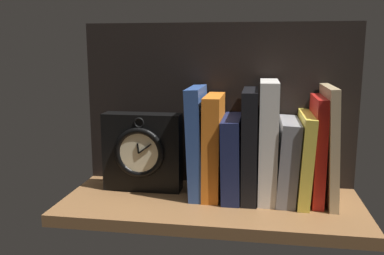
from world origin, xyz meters
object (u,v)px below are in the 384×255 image
(book_orange_pandolfini, at_px, (214,146))
(book_tan_shortstories, at_px, (329,145))
(framed_clock, at_px, (142,152))
(book_blue_modern, at_px, (198,141))
(book_red_requiem, at_px, (317,149))
(book_navy_bierce, at_px, (232,157))
(book_black_skeptic, at_px, (250,144))
(book_yellow_seinlanguage, at_px, (304,157))
(book_white_catcher, at_px, (268,140))
(book_gray_chess, at_px, (287,160))

(book_orange_pandolfini, height_order, book_tan_shortstories, book_tan_shortstories)
(framed_clock, bearing_deg, book_blue_modern, -1.16)
(book_red_requiem, bearing_deg, book_navy_bierce, 180.00)
(book_black_skeptic, xyz_separation_m, book_yellow_seinlanguage, (0.12, 0.00, -0.03))
(book_black_skeptic, distance_m, book_white_catcher, 0.04)
(book_gray_chess, bearing_deg, book_navy_bierce, 180.00)
(book_blue_modern, xyz_separation_m, book_black_skeptic, (0.12, 0.00, -0.00))
(book_yellow_seinlanguage, distance_m, book_red_requiem, 0.03)
(book_yellow_seinlanguage, bearing_deg, book_orange_pandolfini, 180.00)
(book_gray_chess, bearing_deg, book_yellow_seinlanguage, 0.00)
(book_gray_chess, bearing_deg, framed_clock, 179.54)
(book_white_catcher, bearing_deg, book_navy_bierce, 180.00)
(framed_clock, bearing_deg, book_gray_chess, -0.46)
(book_orange_pandolfini, bearing_deg, book_black_skeptic, 0.00)
(book_orange_pandolfini, height_order, book_white_catcher, book_white_catcher)
(book_gray_chess, xyz_separation_m, framed_clock, (-0.33, 0.00, 0.00))
(book_orange_pandolfini, xyz_separation_m, book_red_requiem, (0.22, 0.00, 0.00))
(book_orange_pandolfini, relative_size, book_gray_chess, 1.29)
(book_tan_shortstories, bearing_deg, book_orange_pandolfini, 180.00)
(book_navy_bierce, distance_m, book_black_skeptic, 0.05)
(book_yellow_seinlanguage, bearing_deg, book_black_skeptic, 180.00)
(book_blue_modern, relative_size, book_orange_pandolfini, 1.08)
(book_orange_pandolfini, relative_size, book_white_catcher, 0.87)
(book_black_skeptic, relative_size, book_yellow_seinlanguage, 1.26)
(book_navy_bierce, distance_m, framed_clock, 0.21)
(book_navy_bierce, height_order, book_red_requiem, book_red_requiem)
(book_white_catcher, bearing_deg, book_blue_modern, 180.00)
(book_blue_modern, distance_m, framed_clock, 0.13)
(book_navy_bierce, bearing_deg, book_blue_modern, 180.00)
(book_gray_chess, bearing_deg, book_red_requiem, 0.00)
(book_black_skeptic, bearing_deg, book_yellow_seinlanguage, 0.00)
(book_navy_bierce, bearing_deg, framed_clock, 179.27)
(book_blue_modern, xyz_separation_m, book_orange_pandolfini, (0.04, 0.00, -0.01))
(book_yellow_seinlanguage, xyz_separation_m, book_red_requiem, (0.03, 0.00, 0.02))
(book_navy_bierce, xyz_separation_m, book_tan_shortstories, (0.21, 0.00, 0.04))
(book_black_skeptic, bearing_deg, book_blue_modern, 180.00)
(book_navy_bierce, xyz_separation_m, book_white_catcher, (0.08, 0.00, 0.04))
(book_navy_bierce, distance_m, book_white_catcher, 0.09)
(book_tan_shortstories, bearing_deg, book_navy_bierce, 180.00)
(book_black_skeptic, height_order, book_yellow_seinlanguage, book_black_skeptic)
(book_navy_bierce, relative_size, book_black_skeptic, 0.74)
(book_blue_modern, relative_size, book_white_catcher, 0.94)
(book_orange_pandolfini, xyz_separation_m, book_white_catcher, (0.12, 0.00, 0.02))
(book_black_skeptic, bearing_deg, book_white_catcher, 0.00)
(book_white_catcher, bearing_deg, framed_clock, 179.47)
(book_white_catcher, relative_size, book_tan_shortstories, 1.04)
(book_navy_bierce, height_order, book_yellow_seinlanguage, book_yellow_seinlanguage)
(book_blue_modern, distance_m, book_yellow_seinlanguage, 0.23)
(book_gray_chess, bearing_deg, book_tan_shortstories, 0.00)
(book_blue_modern, bearing_deg, book_gray_chess, 0.00)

